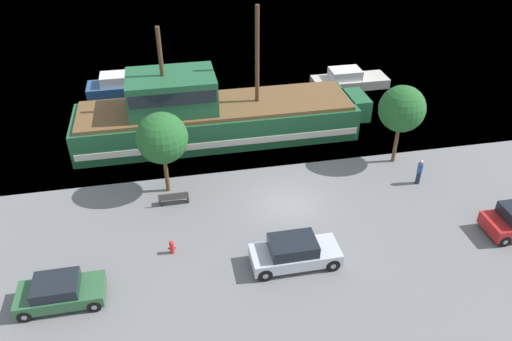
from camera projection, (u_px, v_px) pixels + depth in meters
ground_plane at (288, 204)px, 28.82m from camera, size 160.00×160.00×0.00m
water_surface at (204, 1)px, 64.72m from camera, size 80.00×80.00×0.00m
pirate_ship at (210, 115)px, 34.35m from camera, size 20.48×4.98×9.04m
moored_boat_dockside at (349, 80)px, 42.15m from camera, size 6.33×2.32×1.57m
moored_boat_outer at (118, 86)px, 41.08m from camera, size 5.17×2.34×1.63m
parked_car_curb_front at (294, 252)px, 24.34m from camera, size 4.37×1.88×1.53m
parked_car_curb_rear at (60, 292)px, 22.35m from camera, size 3.82×1.87×1.32m
fire_hydrant at (172, 247)px, 25.19m from camera, size 0.42×0.25×0.76m
bench_promenade_east at (174, 198)px, 28.57m from camera, size 1.72×0.45×0.85m
pedestrian_walking_near at (419, 172)px, 30.09m from camera, size 0.32×0.32×1.66m
tree_row_east at (162, 138)px, 27.94m from camera, size 2.94×2.94×5.08m
tree_row_mideast at (402, 109)px, 30.55m from camera, size 2.89×2.89×5.24m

